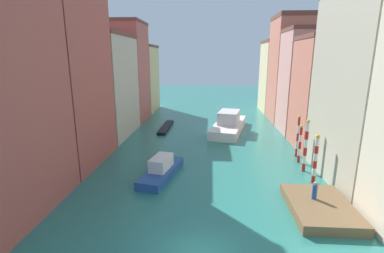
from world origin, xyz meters
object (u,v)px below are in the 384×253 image
(mooring_pole_2, at_px, (300,144))
(gondola_black, at_px, (166,127))
(mooring_pole_1, at_px, (306,145))
(mooring_pole_3, at_px, (298,136))
(person_on_dock, at_px, (315,191))
(motorboat_0, at_px, (161,170))
(mooring_pole_0, at_px, (315,158))
(vaporetto_white, at_px, (229,124))
(waterfront_dock, at_px, (320,207))

(mooring_pole_2, distance_m, gondola_black, 21.77)
(mooring_pole_1, distance_m, mooring_pole_3, 4.42)
(person_on_dock, xyz_separation_m, motorboat_0, (-12.52, 4.92, -0.68))
(mooring_pole_1, bearing_deg, mooring_pole_2, 84.70)
(mooring_pole_2, distance_m, mooring_pole_3, 1.98)
(mooring_pole_1, height_order, gondola_black, mooring_pole_1)
(mooring_pole_1, xyz_separation_m, mooring_pole_3, (0.52, 4.39, -0.25))
(mooring_pole_3, xyz_separation_m, gondola_black, (-17.04, 11.84, -2.24))
(mooring_pole_2, bearing_deg, person_on_dock, -100.16)
(mooring_pole_0, relative_size, mooring_pole_2, 1.09)
(mooring_pole_1, bearing_deg, vaporetto_white, 113.11)
(waterfront_dock, distance_m, vaporetto_white, 23.83)
(mooring_pole_2, relative_size, vaporetto_white, 0.32)
(mooring_pole_0, bearing_deg, person_on_dock, -108.84)
(mooring_pole_1, bearing_deg, person_on_dock, -101.79)
(mooring_pole_1, distance_m, gondola_black, 23.29)
(vaporetto_white, bearing_deg, gondola_black, 175.35)
(waterfront_dock, relative_size, mooring_pole_1, 1.17)
(waterfront_dock, distance_m, mooring_pole_2, 10.48)
(gondola_black, bearing_deg, mooring_pole_0, -48.78)
(motorboat_0, bearing_deg, gondola_black, 97.73)
(mooring_pole_3, relative_size, vaporetto_white, 0.37)
(mooring_pole_2, bearing_deg, vaporetto_white, 117.70)
(waterfront_dock, distance_m, mooring_pole_3, 12.47)
(mooring_pole_0, height_order, gondola_black, mooring_pole_0)
(vaporetto_white, bearing_deg, mooring_pole_0, -69.89)
(mooring_pole_2, xyz_separation_m, motorboat_0, (-14.24, -4.70, -1.44))
(mooring_pole_3, bearing_deg, mooring_pole_0, -93.92)
(mooring_pole_0, height_order, mooring_pole_1, mooring_pole_1)
(waterfront_dock, height_order, mooring_pole_0, mooring_pole_0)
(mooring_pole_0, xyz_separation_m, vaporetto_white, (-6.62, 18.09, -1.25))
(mooring_pole_2, relative_size, motorboat_0, 0.57)
(mooring_pole_3, bearing_deg, vaporetto_white, 122.77)
(mooring_pole_0, bearing_deg, waterfront_dock, -103.85)
(mooring_pole_2, height_order, vaporetto_white, mooring_pole_2)
(mooring_pole_3, bearing_deg, gondola_black, 145.20)
(mooring_pole_0, distance_m, motorboat_0, 14.15)
(mooring_pole_0, height_order, motorboat_0, mooring_pole_0)
(gondola_black, bearing_deg, mooring_pole_3, -34.80)
(person_on_dock, distance_m, motorboat_0, 13.47)
(mooring_pole_1, xyz_separation_m, mooring_pole_2, (0.23, 2.45, -0.57))
(mooring_pole_3, distance_m, motorboat_0, 16.07)
(person_on_dock, distance_m, mooring_pole_3, 11.78)
(gondola_black, height_order, motorboat_0, motorboat_0)
(waterfront_dock, height_order, gondola_black, waterfront_dock)
(mooring_pole_0, relative_size, motorboat_0, 0.62)
(mooring_pole_0, distance_m, vaporetto_white, 19.31)
(gondola_black, bearing_deg, mooring_pole_1, -44.50)
(vaporetto_white, height_order, gondola_black, vaporetto_white)
(mooring_pole_1, bearing_deg, motorboat_0, -170.89)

